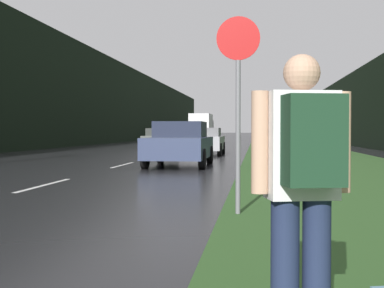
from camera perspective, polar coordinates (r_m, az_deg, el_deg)
name	(u,v)px	position (r m, az deg, el deg)	size (l,w,h in m)	color
grass_verge	(291,147)	(38.89, 10.53, -0.36)	(6.00, 240.00, 0.02)	#2D5123
lane_stripe_c	(45,185)	(12.37, -15.43, -4.24)	(0.12, 3.00, 0.01)	silver
lane_stripe_d	(123,165)	(19.02, -7.40, -2.23)	(0.12, 3.00, 0.01)	silver
lane_stripe_e	(159,156)	(25.85, -3.57, -1.25)	(0.12, 3.00, 0.01)	silver
lane_stripe_f	(179,150)	(32.75, -1.35, -0.68)	(0.12, 3.00, 0.01)	silver
treeline_far_side	(97,100)	(51.08, -10.07, 4.69)	(2.00, 140.00, 8.25)	black
treeline_near_side	(353,111)	(49.55, 16.75, 3.35)	(2.00, 140.00, 5.83)	black
stop_sign	(238,96)	(7.71, 4.94, 5.08)	(0.63, 0.07, 2.85)	slate
hitchhiker_with_backpack	(303,180)	(3.02, 11.80, -3.73)	(0.56, 0.47, 1.64)	#1E2847
car_passing_near	(180,144)	(18.28, -1.31, 0.02)	(2.03, 4.48, 1.52)	#2D3856
car_passing_far	(204,141)	(26.49, 1.24, 0.31)	(1.98, 4.01, 1.35)	#9E9EA3
car_oncoming	(160,138)	(37.74, -3.45, 0.65)	(1.98, 4.31, 1.38)	#4C514C
delivery_truck	(202,126)	(66.63, 1.04, 1.89)	(2.60, 7.86, 3.25)	gray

